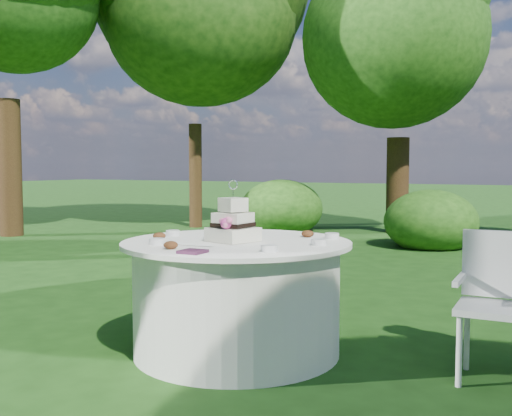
# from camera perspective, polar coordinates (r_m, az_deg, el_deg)

# --- Properties ---
(ground) EXTENTS (80.00, 80.00, 0.00)m
(ground) POSITION_cam_1_polar(r_m,az_deg,el_deg) (4.24, -1.84, -13.54)
(ground) COLOR #16360E
(ground) RESTS_ON ground
(napkins) EXTENTS (0.14, 0.14, 0.02)m
(napkins) POSITION_cam_1_polar(r_m,az_deg,el_deg) (3.53, -6.05, -4.15)
(napkins) COLOR #421C37
(napkins) RESTS_ON table
(feather_plume) EXTENTS (0.48, 0.07, 0.01)m
(feather_plume) POSITION_cam_1_polar(r_m,az_deg,el_deg) (3.90, -6.88, -3.42)
(feather_plume) COLOR white
(feather_plume) RESTS_ON table
(table) EXTENTS (1.56, 1.56, 0.77)m
(table) POSITION_cam_1_polar(r_m,az_deg,el_deg) (4.14, -1.86, -8.40)
(table) COLOR silver
(table) RESTS_ON ground
(cake) EXTENTS (0.34, 0.34, 0.42)m
(cake) POSITION_cam_1_polar(r_m,az_deg,el_deg) (4.03, -2.22, -1.62)
(cake) COLOR white
(cake) RESTS_ON table
(chair) EXTENTS (0.43, 0.42, 0.89)m
(chair) POSITION_cam_1_polar(r_m,az_deg,el_deg) (3.88, 21.83, -7.58)
(chair) COLOR silver
(chair) RESTS_ON ground
(votives) EXTENTS (1.24, 0.97, 0.04)m
(votives) POSITION_cam_1_polar(r_m,az_deg,el_deg) (4.08, -0.92, -2.86)
(votives) COLOR white
(votives) RESTS_ON table
(petal_cups) EXTENTS (0.95, 1.05, 0.05)m
(petal_cups) POSITION_cam_1_polar(r_m,az_deg,el_deg) (4.05, -3.90, -2.86)
(petal_cups) COLOR #562D16
(petal_cups) RESTS_ON table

